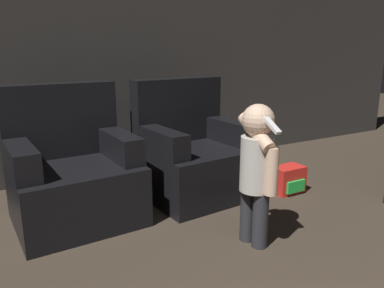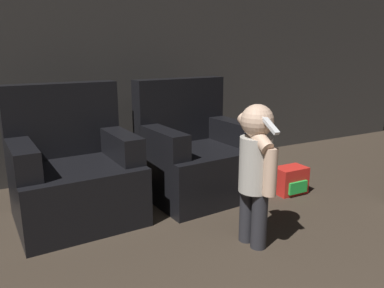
% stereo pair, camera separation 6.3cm
% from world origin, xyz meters
% --- Properties ---
extents(wall_back, '(8.40, 0.05, 2.60)m').
position_xyz_m(wall_back, '(0.00, 4.50, 1.30)').
color(wall_back, '#33302D').
rests_on(wall_back, ground_plane).
extents(armchair_left, '(0.90, 0.82, 1.00)m').
position_xyz_m(armchair_left, '(-0.69, 3.56, 0.34)').
color(armchair_left, black).
rests_on(armchair_left, ground_plane).
extents(armchair_right, '(0.92, 0.84, 1.00)m').
position_xyz_m(armchair_right, '(0.33, 3.56, 0.34)').
color(armchair_right, black).
rests_on(armchair_right, ground_plane).
extents(person_toddler, '(0.20, 0.36, 0.93)m').
position_xyz_m(person_toddler, '(0.24, 2.59, 0.55)').
color(person_toddler, '#28282D').
rests_on(person_toddler, ground_plane).
extents(toy_backpack, '(0.28, 0.20, 0.24)m').
position_xyz_m(toy_backpack, '(1.09, 3.17, 0.12)').
color(toy_backpack, red).
rests_on(toy_backpack, ground_plane).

